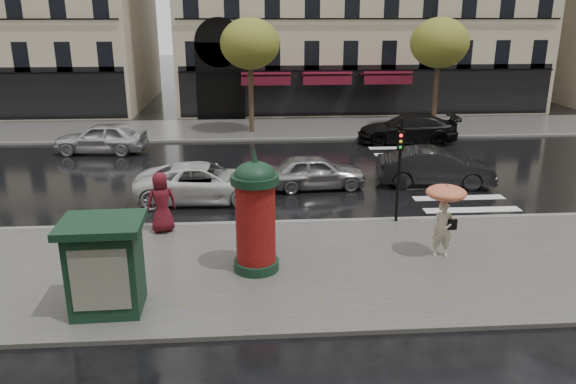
{
  "coord_description": "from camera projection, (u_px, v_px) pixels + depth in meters",
  "views": [
    {
      "loc": [
        -2.16,
        -14.94,
        7.04
      ],
      "look_at": [
        -1.0,
        1.5,
        1.67
      ],
      "focal_mm": 35.0,
      "sensor_mm": 36.0,
      "label": 1
    }
  ],
  "objects": [
    {
      "name": "woman_red",
      "position": [
        263.0,
        219.0,
        17.11
      ],
      "size": [
        0.95,
        0.84,
        1.65
      ],
      "primitive_type": "imported",
      "rotation": [
        0.0,
        0.0,
        3.45
      ],
      "color": "maroon",
      "rests_on": "near_sidewalk"
    },
    {
      "name": "tree_far_left",
      "position": [
        250.0,
        44.0,
        31.83
      ],
      "size": [
        3.4,
        3.4,
        6.64
      ],
      "color": "#38281C",
      "rests_on": "ground"
    },
    {
      "name": "zebra_crossing",
      "position": [
        426.0,
        169.0,
        25.99
      ],
      "size": [
        3.6,
        11.75,
        0.01
      ],
      "primitive_type": "cube",
      "color": "silver",
      "rests_on": "ground"
    },
    {
      "name": "man_burgundy",
      "position": [
        161.0,
        202.0,
        18.08
      ],
      "size": [
        1.14,
        0.95,
        1.99
      ],
      "primitive_type": "imported",
      "rotation": [
        0.0,
        0.0,
        3.52
      ],
      "color": "#54101A",
      "rests_on": "near_sidewalk"
    },
    {
      "name": "ground",
      "position": [
        325.0,
        261.0,
        16.49
      ],
      "size": [
        160.0,
        160.0,
        0.0
      ],
      "primitive_type": "plane",
      "color": "black",
      "rests_on": "ground"
    },
    {
      "name": "woman_umbrella",
      "position": [
        445.0,
        209.0,
        16.11
      ],
      "size": [
        1.16,
        1.16,
        2.23
      ],
      "color": "beige",
      "rests_on": "near_sidewalk"
    },
    {
      "name": "car_darkgrey",
      "position": [
        435.0,
        167.0,
        23.36
      ],
      "size": [
        4.92,
        2.27,
        1.56
      ],
      "primitive_type": "imported",
      "rotation": [
        0.0,
        0.0,
        1.44
      ],
      "color": "black",
      "rests_on": "ground"
    },
    {
      "name": "tree_far_right",
      "position": [
        440.0,
        43.0,
        32.56
      ],
      "size": [
        3.4,
        3.4,
        6.64
      ],
      "color": "#38281C",
      "rests_on": "ground"
    },
    {
      "name": "car_silver",
      "position": [
        315.0,
        172.0,
        23.01
      ],
      "size": [
        4.24,
        1.99,
        1.4
      ],
      "primitive_type": "imported",
      "rotation": [
        0.0,
        0.0,
        1.65
      ],
      "color": "#9A999E",
      "rests_on": "ground"
    },
    {
      "name": "car_white",
      "position": [
        204.0,
        182.0,
        21.5
      ],
      "size": [
        5.28,
        2.55,
        1.45
      ],
      "primitive_type": "imported",
      "rotation": [
        0.0,
        0.0,
        1.54
      ],
      "color": "silver",
      "rests_on": "ground"
    },
    {
      "name": "far_kerb",
      "position": [
        288.0,
        139.0,
        31.64
      ],
      "size": [
        90.0,
        0.25,
        0.14
      ],
      "primitive_type": "cube",
      "color": "slate",
      "rests_on": "ground"
    },
    {
      "name": "car_black",
      "position": [
        407.0,
        129.0,
        30.91
      ],
      "size": [
        5.57,
        2.63,
        1.57
      ],
      "primitive_type": "imported",
      "rotation": [
        0.0,
        0.0,
        -1.65
      ],
      "color": "black",
      "rests_on": "ground"
    },
    {
      "name": "morris_column",
      "position": [
        255.0,
        213.0,
        15.2
      ],
      "size": [
        1.3,
        1.3,
        3.5
      ],
      "color": "black",
      "rests_on": "near_sidewalk"
    },
    {
      "name": "car_far_silver",
      "position": [
        101.0,
        138.0,
        28.68
      ],
      "size": [
        4.77,
        2.26,
        1.57
      ],
      "primitive_type": "imported",
      "rotation": [
        0.0,
        0.0,
        -1.66
      ],
      "color": "silver",
      "rests_on": "ground"
    },
    {
      "name": "near_sidewalk",
      "position": [
        328.0,
        266.0,
        16.0
      ],
      "size": [
        90.0,
        7.0,
        0.12
      ],
      "primitive_type": "cube",
      "color": "#474744",
      "rests_on": "ground"
    },
    {
      "name": "near_kerb",
      "position": [
        314.0,
        222.0,
        19.31
      ],
      "size": [
        90.0,
        0.25,
        0.14
      ],
      "primitive_type": "cube",
      "color": "slate",
      "rests_on": "ground"
    },
    {
      "name": "far_sidewalk",
      "position": [
        284.0,
        129.0,
        34.49
      ],
      "size": [
        90.0,
        6.0,
        0.12
      ],
      "primitive_type": "cube",
      "color": "#474744",
      "rests_on": "ground"
    },
    {
      "name": "newsstand",
      "position": [
        105.0,
        265.0,
        13.25
      ],
      "size": [
        1.94,
        1.65,
        2.29
      ],
      "color": "black",
      "rests_on": "near_sidewalk"
    },
    {
      "name": "traffic_light",
      "position": [
        400.0,
        160.0,
        18.56
      ],
      "size": [
        0.26,
        0.35,
        3.56
      ],
      "color": "black",
      "rests_on": "near_sidewalk"
    }
  ]
}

